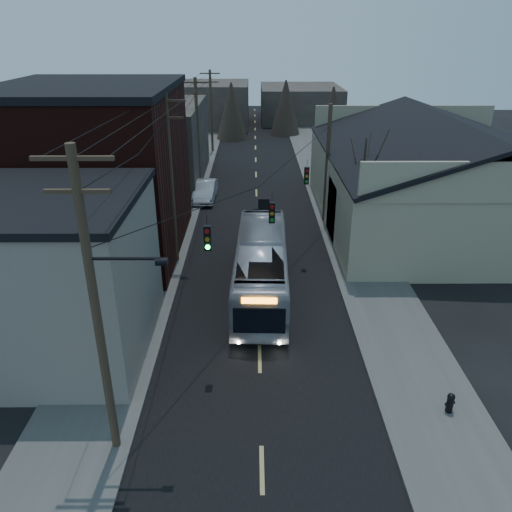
% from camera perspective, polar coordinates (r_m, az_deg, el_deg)
% --- Properties ---
extents(road_surface, '(9.00, 110.00, 0.02)m').
position_cam_1_polar(road_surface, '(42.06, 0.06, 6.40)').
color(road_surface, black).
rests_on(road_surface, ground).
extents(sidewalk_left, '(4.00, 110.00, 0.12)m').
position_cam_1_polar(sidewalk_left, '(42.50, -8.79, 6.38)').
color(sidewalk_left, '#474744').
rests_on(sidewalk_left, ground).
extents(sidewalk_right, '(4.00, 110.00, 0.12)m').
position_cam_1_polar(sidewalk_right, '(42.58, 8.90, 6.41)').
color(sidewalk_right, '#474744').
rests_on(sidewalk_right, ground).
extents(building_clapboard, '(8.00, 8.00, 7.00)m').
position_cam_1_polar(building_clapboard, '(23.01, -22.62, -2.34)').
color(building_clapboard, gray).
rests_on(building_clapboard, ground).
extents(building_brick, '(10.00, 12.00, 10.00)m').
position_cam_1_polar(building_brick, '(32.53, -17.94, 8.88)').
color(building_brick, black).
rests_on(building_brick, ground).
extents(building_left_far, '(9.00, 14.00, 7.00)m').
position_cam_1_polar(building_left_far, '(47.85, -11.72, 12.49)').
color(building_left_far, '#322D28').
rests_on(building_left_far, ground).
extents(warehouse, '(16.16, 20.60, 7.73)m').
position_cam_1_polar(warehouse, '(38.82, 19.86, 7.51)').
color(warehouse, gray).
rests_on(warehouse, ground).
extents(building_far_left, '(10.00, 12.00, 6.00)m').
position_cam_1_polar(building_far_left, '(75.84, -4.85, 16.88)').
color(building_far_left, '#322D28').
rests_on(building_far_left, ground).
extents(building_far_right, '(12.00, 14.00, 5.00)m').
position_cam_1_polar(building_far_right, '(80.97, 5.06, 17.01)').
color(building_far_right, '#322D28').
rests_on(building_far_right, ground).
extents(bare_tree, '(0.40, 0.40, 7.20)m').
position_cam_1_polar(bare_tree, '(32.16, 11.92, 6.76)').
color(bare_tree, black).
rests_on(bare_tree, ground).
extents(utility_lines, '(11.24, 45.28, 10.50)m').
position_cam_1_polar(utility_lines, '(35.18, -5.05, 11.02)').
color(utility_lines, '#382B1E').
rests_on(utility_lines, ground).
extents(bus, '(3.00, 11.39, 3.15)m').
position_cam_1_polar(bus, '(26.72, 0.60, -1.13)').
color(bus, '#A1A4AD').
rests_on(bus, ground).
extents(parked_car, '(1.80, 4.86, 1.59)m').
position_cam_1_polar(parked_car, '(42.15, -5.84, 7.43)').
color(parked_car, '#B4B5BC').
rests_on(parked_car, ground).
extents(fire_hydrant, '(0.40, 0.28, 0.83)m').
position_cam_1_polar(fire_hydrant, '(20.57, 21.32, -15.29)').
color(fire_hydrant, black).
rests_on(fire_hydrant, sidewalk_right).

